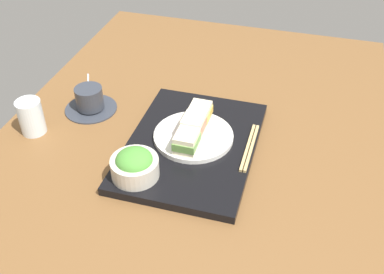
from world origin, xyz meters
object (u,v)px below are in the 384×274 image
(sandwich_near, at_px, (187,141))
(coffee_cup, at_px, (90,100))
(sandwich_plate, at_px, (193,136))
(drinking_glass, at_px, (31,117))
(chopsticks_pair, at_px, (250,147))
(teaspoon, at_px, (88,86))
(sandwich_far, at_px, (200,113))
(sandwich_middle, at_px, (193,126))
(salad_bowl, at_px, (135,165))

(sandwich_near, height_order, coffee_cup, sandwich_near)
(sandwich_plate, relative_size, sandwich_near, 3.04)
(drinking_glass, bearing_deg, chopsticks_pair, -83.78)
(teaspoon, bearing_deg, sandwich_plate, -114.78)
(sandwich_far, bearing_deg, drinking_glass, 106.33)
(sandwich_middle, height_order, drinking_glass, drinking_glass)
(chopsticks_pair, distance_m, coffee_cup, 0.47)
(sandwich_near, distance_m, drinking_glass, 0.42)
(coffee_cup, xyz_separation_m, teaspoon, (0.10, 0.06, -0.03))
(sandwich_near, relative_size, coffee_cup, 0.45)
(sandwich_near, bearing_deg, drinking_glass, 90.32)
(teaspoon, bearing_deg, sandwich_near, -121.80)
(drinking_glass, bearing_deg, coffee_cup, -36.06)
(sandwich_near, xyz_separation_m, chopsticks_pair, (0.06, -0.14, -0.03))
(sandwich_plate, relative_size, sandwich_middle, 3.12)
(sandwich_plate, distance_m, drinking_glass, 0.42)
(sandwich_plate, distance_m, teaspoon, 0.42)
(sandwich_near, height_order, salad_bowl, salad_bowl)
(sandwich_middle, relative_size, teaspoon, 0.65)
(sandwich_near, height_order, chopsticks_pair, sandwich_near)
(sandwich_plate, xyz_separation_m, coffee_cup, (0.07, 0.32, 0.00))
(chopsticks_pair, distance_m, drinking_glass, 0.57)
(chopsticks_pair, bearing_deg, sandwich_near, 112.34)
(teaspoon, bearing_deg, coffee_cup, -150.11)
(sandwich_near, relative_size, salad_bowl, 0.60)
(teaspoon, bearing_deg, drinking_glass, 170.74)
(salad_bowl, bearing_deg, drinking_glass, 72.26)
(sandwich_middle, bearing_deg, sandwich_far, 0.05)
(coffee_cup, bearing_deg, chopsticks_pair, -99.00)
(salad_bowl, relative_size, chopsticks_pair, 0.61)
(sandwich_middle, height_order, chopsticks_pair, sandwich_middle)
(sandwich_near, distance_m, sandwich_middle, 0.06)
(sandwich_far, xyz_separation_m, teaspoon, (0.12, 0.38, -0.05))
(teaspoon, bearing_deg, sandwich_middle, -114.78)
(sandwich_plate, bearing_deg, chopsticks_pair, -90.50)
(sandwich_middle, bearing_deg, teaspoon, 65.22)
(sandwich_near, bearing_deg, salad_bowl, 140.03)
(coffee_cup, bearing_deg, salad_bowl, -136.13)
(sandwich_near, relative_size, teaspoon, 0.66)
(sandwich_plate, xyz_separation_m, drinking_glass, (-0.06, 0.42, 0.02))
(salad_bowl, distance_m, coffee_cup, 0.33)
(sandwich_plate, relative_size, sandwich_far, 3.15)
(sandwich_near, distance_m, salad_bowl, 0.14)
(sandwich_middle, bearing_deg, chopsticks_pair, -90.50)
(sandwich_middle, xyz_separation_m, chopsticks_pair, (-0.00, -0.14, -0.04))
(salad_bowl, distance_m, drinking_glass, 0.35)
(sandwich_middle, relative_size, coffee_cup, 0.44)
(coffee_cup, bearing_deg, sandwich_far, -92.15)
(chopsticks_pair, height_order, coffee_cup, coffee_cup)
(sandwich_plate, height_order, coffee_cup, coffee_cup)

